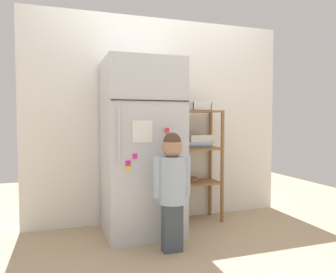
{
  "coord_description": "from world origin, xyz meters",
  "views": [
    {
      "loc": [
        -1.03,
        -2.89,
        1.05
      ],
      "look_at": [
        -0.04,
        0.02,
        0.89
      ],
      "focal_mm": 35.0,
      "sensor_mm": 36.0,
      "label": 1
    }
  ],
  "objects_px": {
    "child_standing": "(172,180)",
    "fruit_bin": "(199,107)",
    "pantry_shelf_unit": "(198,153)",
    "refrigerator": "(142,147)"
  },
  "relations": [
    {
      "from": "child_standing",
      "to": "fruit_bin",
      "type": "relative_size",
      "value": 4.61
    },
    {
      "from": "refrigerator",
      "to": "fruit_bin",
      "type": "distance_m",
      "value": 0.79
    },
    {
      "from": "pantry_shelf_unit",
      "to": "refrigerator",
      "type": "bearing_deg",
      "value": -165.32
    },
    {
      "from": "child_standing",
      "to": "pantry_shelf_unit",
      "type": "relative_size",
      "value": 0.83
    },
    {
      "from": "pantry_shelf_unit",
      "to": "child_standing",
      "type": "bearing_deg",
      "value": -127.75
    },
    {
      "from": "child_standing",
      "to": "fruit_bin",
      "type": "height_order",
      "value": "fruit_bin"
    },
    {
      "from": "refrigerator",
      "to": "pantry_shelf_unit",
      "type": "distance_m",
      "value": 0.66
    },
    {
      "from": "pantry_shelf_unit",
      "to": "fruit_bin",
      "type": "bearing_deg",
      "value": 37.31
    },
    {
      "from": "refrigerator",
      "to": "fruit_bin",
      "type": "height_order",
      "value": "refrigerator"
    },
    {
      "from": "refrigerator",
      "to": "fruit_bin",
      "type": "xyz_separation_m",
      "value": [
        0.66,
        0.19,
        0.38
      ]
    }
  ]
}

